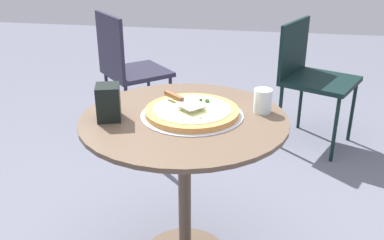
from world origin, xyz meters
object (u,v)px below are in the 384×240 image
pizza_on_tray (192,112)px  pizza_server (181,100)px  patio_chair_near (310,72)px  napkin_dispenser (108,102)px  patio_table (184,153)px  patio_chair_far (127,65)px  drinking_cup (263,101)px

pizza_on_tray → pizza_server: size_ratio=2.13×
pizza_on_tray → patio_chair_near: 1.45m
napkin_dispenser → patio_table: bearing=86.1°
patio_table → patio_chair_far: size_ratio=0.93×
drinking_cup → napkin_dispenser: napkin_dispenser is taller
pizza_on_tray → drinking_cup: size_ratio=4.24×
drinking_cup → patio_chair_near: size_ratio=0.11×
patio_chair_near → patio_table: bearing=65.7°
patio_chair_near → patio_chair_far: 1.25m
patio_table → pizza_server: (0.02, -0.04, 0.21)m
drinking_cup → patio_chair_near: 1.29m
drinking_cup → patio_chair_far: (0.94, -1.15, -0.23)m
pizza_on_tray → patio_chair_far: bearing=-61.4°
patio_table → drinking_cup: 0.38m
napkin_dispenser → patio_chair_near: (-0.88, -1.40, -0.26)m
patio_chair_near → patio_chair_far: size_ratio=0.95×
pizza_on_tray → drinking_cup: 0.29m
patio_chair_near → patio_chair_far: bearing=3.8°
drinking_cup → napkin_dispenser: 0.60m
napkin_dispenser → patio_chair_far: size_ratio=0.16×
napkin_dispenser → drinking_cup: bearing=89.0°
pizza_server → patio_table: bearing=113.4°
drinking_cup → patio_chair_far: patio_chair_far is taller
napkin_dispenser → patio_chair_far: (0.36, -1.32, -0.25)m
napkin_dispenser → pizza_server: bearing=95.3°
patio_table → pizza_on_tray: bearing=-140.8°
patio_chair_near → drinking_cup: bearing=76.2°
patio_table → pizza_server: size_ratio=4.30×
patio_table → napkin_dispenser: bearing=13.5°
pizza_server → drinking_cup: drinking_cup is taller
pizza_on_tray → patio_chair_far: 1.42m
pizza_server → patio_chair_far: 1.38m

